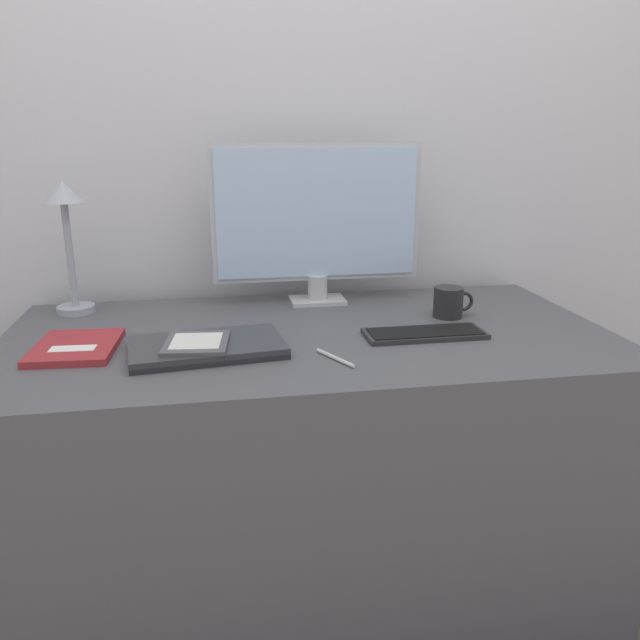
% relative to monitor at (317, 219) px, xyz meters
% --- Properties ---
extents(ground_plane, '(10.00, 10.00, 0.00)m').
position_rel_monitor_xyz_m(ground_plane, '(-0.07, -0.39, -1.00)').
color(ground_plane, brown).
extents(wall_back, '(3.60, 0.05, 2.40)m').
position_rel_monitor_xyz_m(wall_back, '(-0.07, 0.19, 0.20)').
color(wall_back, silver).
rests_on(wall_back, ground_plane).
extents(desk, '(1.53, 0.79, 0.75)m').
position_rel_monitor_xyz_m(desk, '(-0.07, -0.29, -0.62)').
color(desk, '#4C4C51').
rests_on(desk, ground_plane).
extents(monitor, '(0.61, 0.11, 0.46)m').
position_rel_monitor_xyz_m(monitor, '(0.00, 0.00, 0.00)').
color(monitor, '#B7B7BC').
rests_on(monitor, desk).
extents(keyboard, '(0.30, 0.11, 0.01)m').
position_rel_monitor_xyz_m(keyboard, '(0.21, -0.37, -0.24)').
color(keyboard, '#282828').
rests_on(keyboard, desk).
extents(laptop, '(0.37, 0.25, 0.03)m').
position_rel_monitor_xyz_m(laptop, '(-0.33, -0.40, -0.23)').
color(laptop, '#232328').
rests_on(laptop, desk).
extents(ereader, '(0.16, 0.17, 0.01)m').
position_rel_monitor_xyz_m(ereader, '(-0.35, -0.42, -0.22)').
color(ereader, '#4C4C51').
rests_on(ereader, laptop).
extents(desk_lamp, '(0.11, 0.11, 0.37)m').
position_rel_monitor_xyz_m(desk_lamp, '(-0.69, 0.00, 0.00)').
color(desk_lamp, '#999EA8').
rests_on(desk_lamp, desk).
extents(notebook, '(0.20, 0.24, 0.02)m').
position_rel_monitor_xyz_m(notebook, '(-0.63, -0.33, -0.24)').
color(notebook, maroon).
rests_on(notebook, desk).
extents(coffee_mug, '(0.11, 0.08, 0.08)m').
position_rel_monitor_xyz_m(coffee_mug, '(0.33, -0.22, -0.21)').
color(coffee_mug, black).
rests_on(coffee_mug, desk).
extents(pen, '(0.07, 0.12, 0.01)m').
position_rel_monitor_xyz_m(pen, '(-0.04, -0.50, -0.24)').
color(pen, silver).
rests_on(pen, desk).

